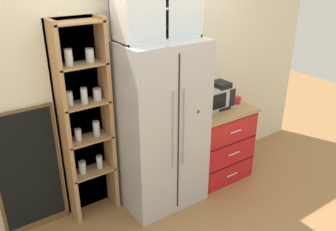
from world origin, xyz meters
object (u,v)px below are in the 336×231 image
(mug_sage, at_px, (222,105))
(refrigerator, at_px, (160,126))
(mug_red, at_px, (237,100))
(chalkboard_menu, at_px, (29,172))
(microwave, at_px, (212,96))
(coffee_maker, at_px, (218,94))
(bottle_amber, at_px, (221,97))
(bottle_green, at_px, (219,99))

(mug_sage, bearing_deg, refrigerator, 177.70)
(refrigerator, relative_size, mug_red, 14.97)
(chalkboard_menu, bearing_deg, mug_red, -7.57)
(microwave, bearing_deg, mug_sage, -56.20)
(coffee_maker, relative_size, bottle_amber, 1.04)
(refrigerator, relative_size, microwave, 4.04)
(mug_red, height_order, bottle_green, bottle_green)
(mug_red, relative_size, chalkboard_menu, 0.09)
(coffee_maker, bearing_deg, mug_sage, -88.24)
(refrigerator, bearing_deg, coffee_maker, 1.88)
(mug_red, bearing_deg, microwave, 165.55)
(coffee_maker, height_order, bottle_green, coffee_maker)
(chalkboard_menu, bearing_deg, microwave, -6.43)
(refrigerator, bearing_deg, mug_red, -0.81)
(microwave, bearing_deg, mug_red, -14.45)
(coffee_maker, bearing_deg, mug_red, -9.17)
(bottle_amber, bearing_deg, microwave, 125.53)
(refrigerator, xyz_separation_m, microwave, (0.75, 0.07, 0.14))
(bottle_green, bearing_deg, bottle_amber, -90.00)
(microwave, height_order, bottle_amber, bottle_amber)
(mug_sage, xyz_separation_m, bottle_amber, (-0.00, 0.01, 0.08))
(bottle_green, height_order, chalkboard_menu, chalkboard_menu)
(refrigerator, distance_m, bottle_amber, 0.83)
(coffee_maker, relative_size, bottle_green, 1.28)
(bottle_green, bearing_deg, mug_red, -5.05)
(coffee_maker, bearing_deg, refrigerator, -178.12)
(refrigerator, distance_m, chalkboard_menu, 1.33)
(microwave, relative_size, mug_sage, 3.94)
(mug_sage, bearing_deg, microwave, 123.80)
(microwave, relative_size, bottle_green, 1.82)
(mug_sage, xyz_separation_m, bottle_green, (-0.00, 0.04, 0.06))
(mug_red, xyz_separation_m, mug_sage, (-0.26, -0.02, 0.01))
(mug_red, xyz_separation_m, bottle_amber, (-0.26, -0.01, 0.09))
(refrigerator, xyz_separation_m, coffee_maker, (0.81, 0.03, 0.16))
(microwave, relative_size, bottle_amber, 1.48)
(mug_red, distance_m, bottle_amber, 0.28)
(bottle_amber, bearing_deg, chalkboard_menu, 171.27)
(refrigerator, xyz_separation_m, chalkboard_menu, (-1.27, 0.30, -0.25))
(bottle_amber, xyz_separation_m, chalkboard_menu, (-2.08, 0.32, -0.39))
(chalkboard_menu, bearing_deg, refrigerator, -13.12)
(refrigerator, height_order, microwave, refrigerator)
(coffee_maker, bearing_deg, bottle_amber, -90.00)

